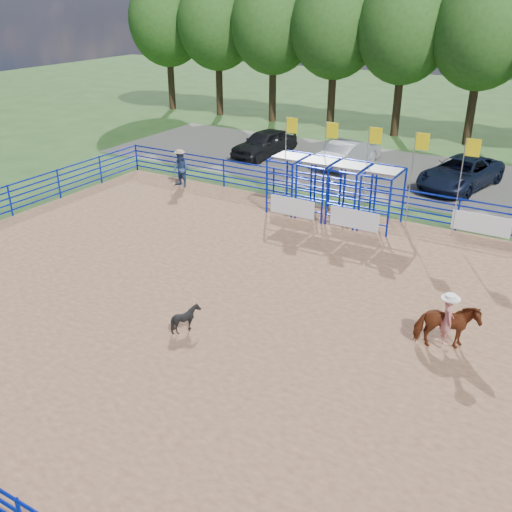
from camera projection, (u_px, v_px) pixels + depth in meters
name	position (u px, v px, depth m)	size (l,w,h in m)	color
ground	(286.00, 315.00, 18.25)	(120.00, 120.00, 0.00)	#335823
arena_dirt	(286.00, 315.00, 18.25)	(30.00, 20.00, 0.02)	#976A4B
gravel_strip	(430.00, 179.00, 31.50)	(40.00, 10.00, 0.01)	slate
horse_and_rider	(447.00, 322.00, 16.22)	(1.90, 1.42, 2.48)	maroon
calf	(186.00, 318.00, 17.22)	(0.70, 0.78, 0.86)	black
spectator_cowboy	(181.00, 169.00, 29.78)	(1.03, 0.88, 1.93)	navy
car_a	(264.00, 143.00, 35.37)	(1.95, 4.86, 1.65)	black
car_b	(350.00, 153.00, 33.35)	(1.70, 4.87, 1.60)	gray
car_c	(461.00, 173.00, 29.73)	(2.65, 5.74, 1.60)	black
perimeter_fence	(286.00, 295.00, 17.93)	(30.10, 20.10, 1.50)	#081CB0
chute_assembly	(341.00, 192.00, 25.49)	(19.32, 2.41, 4.20)	#081CB0
treeline	(485.00, 24.00, 35.33)	(56.40, 6.40, 11.24)	#3F2B19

